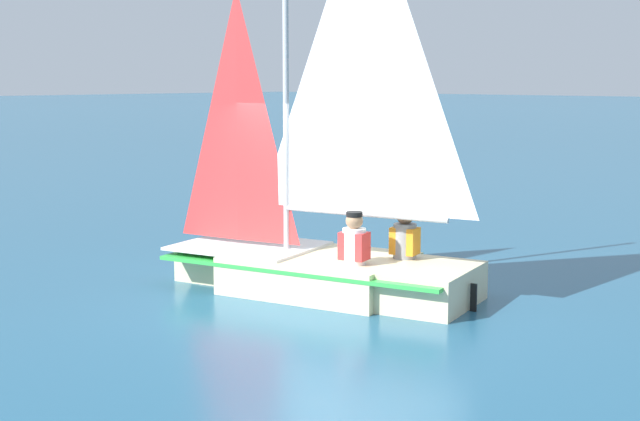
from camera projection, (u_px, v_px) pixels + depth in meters
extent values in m
plane|color=#235675|center=(320.00, 291.00, 11.95)|extent=(260.00, 260.00, 0.00)
cube|color=beige|center=(320.00, 273.00, 11.91)|extent=(2.16, 2.60, 0.50)
cube|color=beige|center=(221.00, 261.00, 12.69)|extent=(1.12, 1.14, 0.50)
cube|color=beige|center=(433.00, 287.00, 11.14)|extent=(1.61, 1.25, 0.50)
cube|color=green|center=(320.00, 261.00, 11.89)|extent=(2.58, 4.34, 0.05)
cube|color=silver|center=(249.00, 246.00, 12.42)|extent=(1.93, 2.17, 0.04)
cylinder|color=#B7B7BC|center=(286.00, 70.00, 11.77)|extent=(0.08, 0.08, 4.88)
cylinder|color=#B7B7BC|center=(363.00, 214.00, 11.48)|extent=(0.60, 2.27, 0.07)
pyramid|color=white|center=(365.00, 49.00, 11.17)|extent=(0.55, 2.16, 4.13)
pyramid|color=red|center=(238.00, 115.00, 12.23)|extent=(0.37, 1.37, 3.47)
cube|color=black|center=(474.00, 297.00, 10.89)|extent=(0.05, 0.08, 0.35)
cube|color=black|center=(354.00, 284.00, 11.34)|extent=(0.30, 0.33, 0.45)
cylinder|color=white|center=(354.00, 248.00, 11.27)|extent=(0.36, 0.36, 0.50)
cube|color=red|center=(354.00, 246.00, 11.26)|extent=(0.33, 0.39, 0.35)
sphere|color=#A87A56|center=(354.00, 221.00, 11.22)|extent=(0.22, 0.22, 0.22)
cylinder|color=black|center=(354.00, 214.00, 11.20)|extent=(0.25, 0.25, 0.06)
cube|color=black|center=(404.00, 278.00, 11.70)|extent=(0.30, 0.33, 0.45)
cylinder|color=gray|center=(405.00, 243.00, 11.63)|extent=(0.36, 0.36, 0.50)
cube|color=orange|center=(405.00, 241.00, 11.62)|extent=(0.33, 0.39, 0.35)
sphere|color=brown|center=(405.00, 216.00, 11.58)|extent=(0.22, 0.22, 0.22)
cylinder|color=white|center=(405.00, 210.00, 11.56)|extent=(0.25, 0.25, 0.06)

